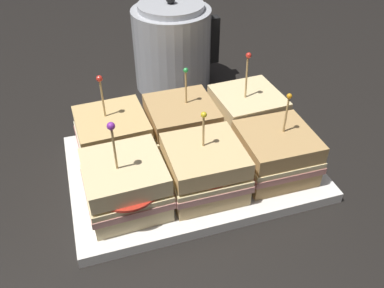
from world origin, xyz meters
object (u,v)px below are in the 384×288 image
kettle_steel (172,47)px  sandwich_front_center (206,169)px  sandwich_back_right (247,114)px  sandwich_front_left (126,185)px  sandwich_front_right (275,153)px  sandwich_back_center (182,125)px  sandwich_back_left (113,137)px  serving_platter (192,167)px

kettle_steel → sandwich_front_center: bearing=-97.7°
kettle_steel → sandwich_back_right: bearing=-73.7°
sandwich_front_left → sandwich_front_right: size_ratio=1.09×
sandwich_back_center → kettle_steel: bearing=78.4°
sandwich_back_center → sandwich_back_right: bearing=-1.0°
sandwich_front_center → sandwich_back_left: bearing=134.8°
sandwich_front_right → sandwich_back_center: size_ratio=0.99×
sandwich_back_left → sandwich_front_center: bearing=-45.2°
sandwich_front_right → kettle_steel: kettle_steel is taller
sandwich_front_center → sandwich_back_center: (-0.00, 0.12, 0.00)m
sandwich_front_left → sandwich_back_left: bearing=89.7°
serving_platter → sandwich_front_right: bearing=-25.5°
sandwich_back_left → sandwich_back_right: size_ratio=0.94×
serving_platter → sandwich_back_center: bearing=88.8°
sandwich_front_right → sandwich_back_center: (-0.12, 0.12, 0.00)m
sandwich_front_center → sandwich_back_left: 0.17m
sandwich_front_left → serving_platter: bearing=26.9°
sandwich_front_center → kettle_steel: (0.05, 0.37, 0.03)m
serving_platter → sandwich_front_right: sandwich_front_right is taller
sandwich_front_center → sandwich_back_center: sandwich_back_center is taller
sandwich_front_center → sandwich_front_right: 0.12m
sandwich_back_center → sandwich_back_right: (0.12, -0.00, -0.00)m
sandwich_front_left → sandwich_back_right: 0.27m
sandwich_front_right → sandwich_back_left: (-0.24, 0.12, 0.00)m
serving_platter → sandwich_back_left: size_ratio=2.65×
sandwich_front_left → sandwich_front_center: 0.12m
sandwich_front_right → sandwich_front_left: bearing=-179.3°
sandwich_front_center → serving_platter: bearing=91.9°
sandwich_back_left → kettle_steel: kettle_steel is taller
sandwich_front_center → sandwich_back_left: sandwich_back_left is taller
serving_platter → sandwich_back_right: size_ratio=2.50×
sandwich_front_center → kettle_steel: size_ratio=0.68×
sandwich_front_left → sandwich_back_left: sandwich_front_left is taller
sandwich_back_right → kettle_steel: kettle_steel is taller
sandwich_front_left → sandwich_back_right: size_ratio=0.97×
sandwich_back_right → kettle_steel: 0.26m
sandwich_back_center → sandwich_back_right: 0.12m
sandwich_back_left → serving_platter: bearing=-26.6°
sandwich_back_left → sandwich_back_right: (0.24, -0.00, -0.00)m
serving_platter → sandwich_front_right: 0.14m
sandwich_front_right → kettle_steel: (-0.07, 0.36, 0.03)m
serving_platter → sandwich_front_left: sandwich_front_left is taller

